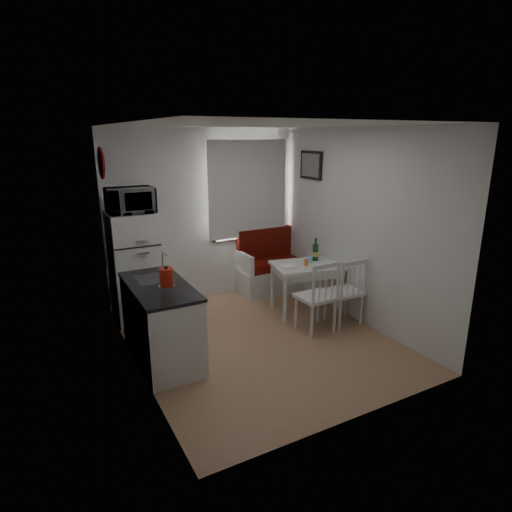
{
  "coord_description": "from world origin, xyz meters",
  "views": [
    {
      "loc": [
        -2.37,
        -4.26,
        2.49
      ],
      "look_at": [
        0.21,
        0.5,
        0.95
      ],
      "focal_mm": 30.0,
      "sensor_mm": 36.0,
      "label": 1
    }
  ],
  "objects": [
    {
      "name": "drinking_glass_blue",
      "position": [
        1.11,
        0.55,
        0.77
      ],
      "size": [
        0.06,
        0.06,
        0.11
      ],
      "primitive_type": "cylinder",
      "color": "#8FCDF4",
      "rests_on": "dining_table"
    },
    {
      "name": "kettle",
      "position": [
        -1.15,
        0.01,
        1.02
      ],
      "size": [
        0.18,
        0.18,
        0.24
      ],
      "primitive_type": "cylinder",
      "color": "red",
      "rests_on": "kitchen_counter"
    },
    {
      "name": "floor",
      "position": [
        0.0,
        0.0,
        0.0
      ],
      "size": [
        3.0,
        3.5,
        0.02
      ],
      "primitive_type": "cube",
      "color": "tan",
      "rests_on": "ground"
    },
    {
      "name": "drinking_glass_orange",
      "position": [
        0.98,
        0.45,
        0.76
      ],
      "size": [
        0.05,
        0.05,
        0.09
      ],
      "primitive_type": "cylinder",
      "color": "orange",
      "rests_on": "dining_table"
    },
    {
      "name": "wall_front",
      "position": [
        0.0,
        -1.75,
        1.3
      ],
      "size": [
        3.0,
        0.02,
        2.6
      ],
      "primitive_type": "cube",
      "color": "white",
      "rests_on": "floor"
    },
    {
      "name": "bench",
      "position": [
        1.2,
        1.51,
        0.34
      ],
      "size": [
        1.43,
        0.55,
        1.02
      ],
      "color": "white",
      "rests_on": "floor"
    },
    {
      "name": "wall_back",
      "position": [
        0.0,
        1.75,
        1.3
      ],
      "size": [
        3.0,
        0.02,
        2.6
      ],
      "primitive_type": "cube",
      "color": "white",
      "rests_on": "floor"
    },
    {
      "name": "ceiling",
      "position": [
        0.0,
        0.0,
        2.6
      ],
      "size": [
        3.0,
        3.5,
        0.02
      ],
      "primitive_type": "cube",
      "color": "white",
      "rests_on": "wall_back"
    },
    {
      "name": "microwave",
      "position": [
        -1.18,
        1.35,
        1.67
      ],
      "size": [
        0.59,
        0.4,
        0.33
      ],
      "primitive_type": "imported",
      "color": "white",
      "rests_on": "fridge"
    },
    {
      "name": "kitchen_counter",
      "position": [
        -1.2,
        0.16,
        0.46
      ],
      "size": [
        0.62,
        1.32,
        1.16
      ],
      "color": "white",
      "rests_on": "floor"
    },
    {
      "name": "fridge",
      "position": [
        -1.18,
        1.4,
        0.75
      ],
      "size": [
        0.6,
        0.6,
        1.51
      ],
      "primitive_type": "cube",
      "color": "white",
      "rests_on": "floor"
    },
    {
      "name": "chair_right",
      "position": [
        1.25,
        -0.17,
        0.58
      ],
      "size": [
        0.45,
        0.43,
        0.5
      ],
      "rotation": [
        0.0,
        0.0,
        -0.03
      ],
      "color": "white",
      "rests_on": "floor"
    },
    {
      "name": "dining_table",
      "position": [
        1.03,
        0.5,
        0.64
      ],
      "size": [
        1.08,
        0.86,
        0.72
      ],
      "rotation": [
        0.0,
        0.0,
        -0.22
      ],
      "color": "white",
      "rests_on": "floor"
    },
    {
      "name": "wine_bottle",
      "position": [
        1.25,
        0.6,
        0.89
      ],
      "size": [
        0.08,
        0.08,
        0.34
      ],
      "primitive_type": null,
      "color": "#164520",
      "rests_on": "dining_table"
    },
    {
      "name": "chair_left",
      "position": [
        0.78,
        -0.17,
        0.6
      ],
      "size": [
        0.46,
        0.44,
        0.52
      ],
      "rotation": [
        0.0,
        0.0,
        0.02
      ],
      "color": "white",
      "rests_on": "floor"
    },
    {
      "name": "wall_sign",
      "position": [
        -1.47,
        1.45,
        2.15
      ],
      "size": [
        0.03,
        0.4,
        0.4
      ],
      "primitive_type": "cylinder",
      "rotation": [
        0.0,
        1.57,
        0.0
      ],
      "color": "navy",
      "rests_on": "wall_left"
    },
    {
      "name": "curtain",
      "position": [
        0.7,
        1.65,
        1.68
      ],
      "size": [
        1.35,
        0.02,
        1.5
      ],
      "primitive_type": "cube",
      "color": "white",
      "rests_on": "wall_back"
    },
    {
      "name": "window",
      "position": [
        0.7,
        1.72,
        1.62
      ],
      "size": [
        1.22,
        0.06,
        1.47
      ],
      "primitive_type": "cube",
      "color": "white",
      "rests_on": "wall_back"
    },
    {
      "name": "wall_right",
      "position": [
        1.5,
        0.0,
        1.3
      ],
      "size": [
        0.02,
        3.5,
        2.6
      ],
      "primitive_type": "cube",
      "color": "white",
      "rests_on": "floor"
    },
    {
      "name": "plate",
      "position": [
        0.73,
        0.52,
        0.73
      ],
      "size": [
        0.25,
        0.25,
        0.02
      ],
      "primitive_type": "cylinder",
      "color": "white",
      "rests_on": "dining_table"
    },
    {
      "name": "picture_frame",
      "position": [
        1.48,
        1.1,
        2.05
      ],
      "size": [
        0.04,
        0.52,
        0.42
      ],
      "primitive_type": "cube",
      "color": "black",
      "rests_on": "wall_right"
    },
    {
      "name": "wall_left",
      "position": [
        -1.5,
        0.0,
        1.3
      ],
      "size": [
        0.02,
        3.5,
        2.6
      ],
      "primitive_type": "cube",
      "color": "white",
      "rests_on": "floor"
    }
  ]
}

